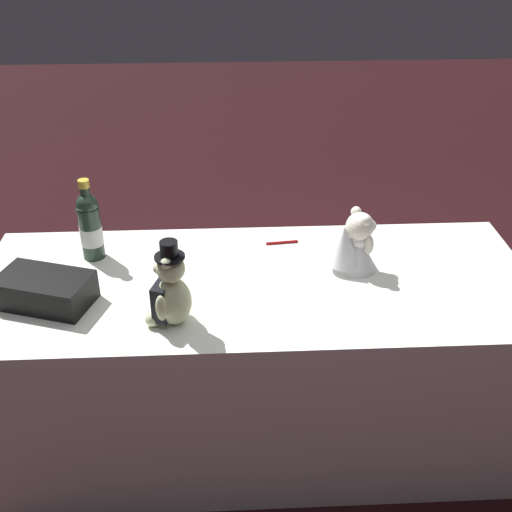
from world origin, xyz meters
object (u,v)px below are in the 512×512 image
at_px(signing_pen, 280,243).
at_px(champagne_bottle, 90,225).
at_px(teddy_bear_groom, 170,292).
at_px(teddy_bear_bride, 354,244).
at_px(gift_case_black, 45,290).

bearing_deg(signing_pen, champagne_bottle, 4.99).
distance_m(teddy_bear_groom, champagne_bottle, 0.52).
relative_size(teddy_bear_groom, teddy_bear_bride, 1.29).
bearing_deg(gift_case_black, champagne_bottle, -109.98).
xyz_separation_m(champagne_bottle, gift_case_black, (0.11, 0.29, -0.08)).
relative_size(teddy_bear_bride, signing_pen, 1.74).
height_order(champagne_bottle, gift_case_black, champagne_bottle).
xyz_separation_m(teddy_bear_bride, champagne_bottle, (0.95, -0.13, 0.03)).
xyz_separation_m(teddy_bear_groom, champagne_bottle, (0.31, -0.42, 0.02)).
height_order(champagne_bottle, signing_pen, champagne_bottle).
xyz_separation_m(signing_pen, gift_case_black, (0.81, 0.35, 0.05)).
bearing_deg(signing_pen, teddy_bear_bride, 142.06).
bearing_deg(gift_case_black, teddy_bear_groom, 163.25).
height_order(teddy_bear_groom, signing_pen, teddy_bear_groom).
height_order(teddy_bear_bride, signing_pen, teddy_bear_bride).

